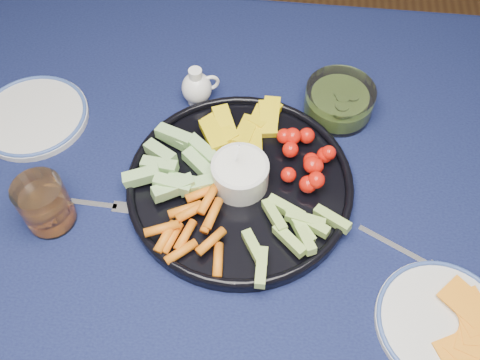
# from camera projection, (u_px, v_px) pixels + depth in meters

# --- Properties ---
(dining_table) EXTENTS (1.67, 1.07, 0.75)m
(dining_table) POSITION_uv_depth(u_px,v_px,m) (241.00, 214.00, 1.03)
(dining_table) COLOR #4C2819
(dining_table) RESTS_ON ground
(crudite_platter) EXTENTS (0.40, 0.40, 0.13)m
(crudite_platter) POSITION_uv_depth(u_px,v_px,m) (238.00, 181.00, 0.94)
(crudite_platter) COLOR black
(crudite_platter) RESTS_ON dining_table
(creamer_pitcher) EXTENTS (0.07, 0.06, 0.08)m
(creamer_pitcher) POSITION_uv_depth(u_px,v_px,m) (197.00, 88.00, 1.05)
(creamer_pitcher) COLOR white
(creamer_pitcher) RESTS_ON dining_table
(pickle_bowl) EXTENTS (0.13, 0.13, 0.06)m
(pickle_bowl) POSITION_uv_depth(u_px,v_px,m) (339.00, 102.00, 1.04)
(pickle_bowl) COLOR white
(pickle_bowl) RESTS_ON dining_table
(cheese_plate) EXTENTS (0.21, 0.21, 0.02)m
(cheese_plate) POSITION_uv_depth(u_px,v_px,m) (444.00, 322.00, 0.81)
(cheese_plate) COLOR silver
(cheese_plate) RESTS_ON dining_table
(juice_tumbler) EXTENTS (0.08, 0.08, 0.10)m
(juice_tumbler) POSITION_uv_depth(u_px,v_px,m) (46.00, 206.00, 0.89)
(juice_tumbler) COLOR white
(juice_tumbler) RESTS_ON dining_table
(fork_left) EXTENTS (0.17, 0.02, 0.00)m
(fork_left) POSITION_uv_depth(u_px,v_px,m) (94.00, 204.00, 0.94)
(fork_left) COLOR white
(fork_left) RESTS_ON dining_table
(fork_right) EXTENTS (0.15, 0.09, 0.00)m
(fork_right) POSITION_uv_depth(u_px,v_px,m) (410.00, 255.00, 0.88)
(fork_right) COLOR white
(fork_right) RESTS_ON dining_table
(side_plate_extra) EXTENTS (0.21, 0.21, 0.02)m
(side_plate_extra) POSITION_uv_depth(u_px,v_px,m) (33.00, 116.00, 1.04)
(side_plate_extra) COLOR silver
(side_plate_extra) RESTS_ON dining_table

